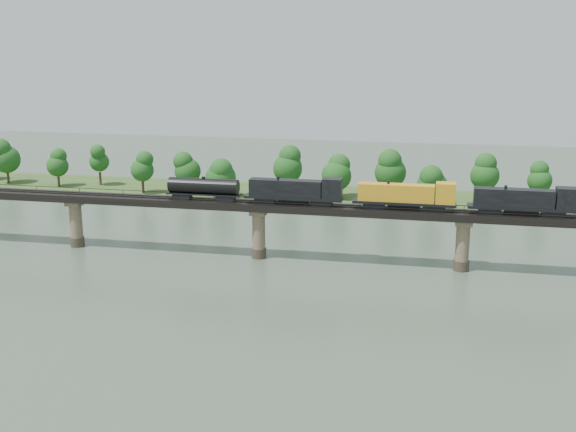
# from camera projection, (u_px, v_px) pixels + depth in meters

# --- Properties ---
(ground) EXTENTS (400.00, 400.00, 0.00)m
(ground) POSITION_uv_depth(u_px,v_px,m) (215.00, 311.00, 117.96)
(ground) COLOR #3A4A3B
(ground) RESTS_ON ground
(far_bank) EXTENTS (300.00, 24.00, 1.60)m
(far_bank) POSITION_uv_depth(u_px,v_px,m) (307.00, 196.00, 198.48)
(far_bank) COLOR #2F4A1D
(far_bank) RESTS_ON ground
(bridge) EXTENTS (236.00, 30.00, 11.50)m
(bridge) POSITION_uv_depth(u_px,v_px,m) (259.00, 232.00, 145.12)
(bridge) COLOR #473A2D
(bridge) RESTS_ON ground
(bridge_superstructure) EXTENTS (220.00, 4.90, 0.75)m
(bridge_superstructure) POSITION_uv_depth(u_px,v_px,m) (258.00, 201.00, 143.58)
(bridge_superstructure) COLOR black
(bridge_superstructure) RESTS_ON bridge
(far_treeline) EXTENTS (289.06, 17.54, 13.60)m
(far_treeline) POSITION_uv_depth(u_px,v_px,m) (275.00, 169.00, 193.90)
(far_treeline) COLOR #382619
(far_treeline) RESTS_ON far_bank
(freight_train) EXTENTS (79.04, 3.08, 5.44)m
(freight_train) POSITION_uv_depth(u_px,v_px,m) (367.00, 194.00, 138.74)
(freight_train) COLOR black
(freight_train) RESTS_ON bridge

